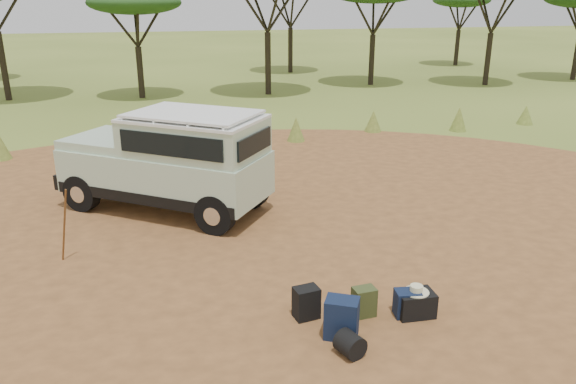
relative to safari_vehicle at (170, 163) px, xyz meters
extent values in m
plane|color=#5C6C26|center=(1.25, -2.93, -1.10)|extent=(140.00, 140.00, 0.00)
cylinder|color=#965D31|center=(1.25, -2.93, -1.09)|extent=(23.00, 23.00, 0.01)
cone|color=#5C6C26|center=(-1.75, 6.27, -0.75)|extent=(0.60, 0.60, 0.70)
cone|color=#5C6C26|center=(1.25, 5.87, -0.65)|extent=(0.60, 0.60, 0.90)
cone|color=#5C6C26|center=(4.25, 5.47, -0.70)|extent=(0.60, 0.60, 0.80)
cone|color=#5C6C26|center=(7.25, 6.17, -0.72)|extent=(0.60, 0.60, 0.75)
cone|color=#5C6C26|center=(10.25, 5.57, -0.67)|extent=(0.60, 0.60, 0.85)
cone|color=#5C6C26|center=(13.25, 5.97, -0.75)|extent=(0.60, 0.60, 0.70)
cylinder|color=black|center=(-6.75, 16.07, 0.43)|extent=(0.28, 0.28, 3.06)
cylinder|color=black|center=(-0.75, 15.27, 0.07)|extent=(0.28, 0.28, 2.34)
ellipsoid|color=#1C3C15|center=(-0.75, 15.27, 3.17)|extent=(4.20, 4.20, 1.05)
cylinder|color=black|center=(5.25, 14.87, 0.36)|extent=(0.28, 0.28, 2.93)
cylinder|color=black|center=(11.25, 16.57, 0.21)|extent=(0.28, 0.28, 2.61)
cylinder|color=black|center=(17.25, 15.07, 0.25)|extent=(0.28, 0.28, 2.70)
cylinder|color=black|center=(23.25, 15.67, 0.12)|extent=(0.28, 0.28, 2.43)
cylinder|color=black|center=(8.25, 22.57, 0.25)|extent=(0.28, 0.28, 2.70)
cylinder|color=black|center=(20.25, 23.57, 0.07)|extent=(0.28, 0.28, 2.34)
ellipsoid|color=#1C3C15|center=(20.25, 23.57, 3.17)|extent=(3.80, 3.80, 0.95)
cube|color=#ADC7AA|center=(-0.13, 0.09, -0.20)|extent=(4.73, 4.14, 0.95)
cube|color=black|center=(-0.13, 0.09, -0.56)|extent=(4.68, 4.12, 0.24)
cube|color=#ADC7AA|center=(0.53, -0.38, 0.65)|extent=(3.30, 3.08, 0.75)
cube|color=white|center=(0.53, -0.38, 1.05)|extent=(3.32, 3.11, 0.06)
cube|color=white|center=(0.53, -0.38, 1.15)|extent=(3.08, 2.89, 0.05)
cube|color=#ADC7AA|center=(-1.27, 0.93, 0.37)|extent=(2.37, 2.38, 0.20)
cube|color=black|center=(-0.59, 0.43, 0.68)|extent=(1.03, 1.33, 0.53)
cube|color=black|center=(-0.01, -1.11, 0.68)|extent=(1.94, 1.43, 0.45)
cube|color=black|center=(1.06, 0.35, 0.68)|extent=(1.94, 1.43, 0.45)
cube|color=black|center=(1.67, -1.21, 0.65)|extent=(0.91, 1.23, 0.41)
cube|color=black|center=(-1.99, 1.45, -0.50)|extent=(1.18, 1.55, 0.34)
cylinder|color=black|center=(-2.09, 1.52, 0.30)|extent=(0.82, 1.09, 0.07)
cylinder|color=black|center=(-2.09, 1.52, -0.23)|extent=(0.82, 1.09, 0.07)
cylinder|color=silver|center=(-2.27, 1.31, 0.10)|extent=(0.19, 0.22, 0.22)
cylinder|color=silver|center=(-1.94, 1.76, 0.10)|extent=(0.19, 0.22, 0.22)
cube|color=white|center=(-2.06, 1.50, -0.38)|extent=(0.28, 0.36, 0.12)
cylinder|color=black|center=(-0.01, 1.09, 0.57)|extent=(0.11, 0.11, 0.83)
cylinder|color=black|center=(-1.97, 0.44, -0.68)|extent=(0.84, 0.72, 0.84)
cylinder|color=black|center=(-1.03, 1.74, -0.68)|extent=(0.84, 0.72, 0.84)
cylinder|color=black|center=(0.78, -1.56, -0.68)|extent=(0.84, 0.72, 0.84)
cylinder|color=black|center=(1.72, -0.26, -0.68)|extent=(0.84, 0.72, 0.84)
cylinder|color=brown|center=(-1.98, -2.18, -0.40)|extent=(0.28, 0.17, 1.40)
cube|color=black|center=(1.73, -5.03, -0.85)|extent=(0.40, 0.33, 0.50)
cube|color=#122039|center=(2.07, -5.64, -0.80)|extent=(0.56, 0.51, 0.60)
cube|color=#3E4620|center=(2.58, -5.18, -0.87)|extent=(0.35, 0.27, 0.46)
cube|color=#122039|center=(3.22, -5.34, -0.89)|extent=(0.40, 0.33, 0.42)
cube|color=black|center=(3.34, -5.35, -0.90)|extent=(0.56, 0.41, 0.39)
cylinder|color=black|center=(2.05, -6.07, -0.93)|extent=(0.43, 0.43, 0.33)
cylinder|color=beige|center=(3.34, -5.35, -0.70)|extent=(0.39, 0.39, 0.02)
cylinder|color=beige|center=(3.34, -5.35, -0.64)|extent=(0.19, 0.19, 0.10)
camera|label=1|loc=(-0.26, -12.10, 3.49)|focal=35.00mm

